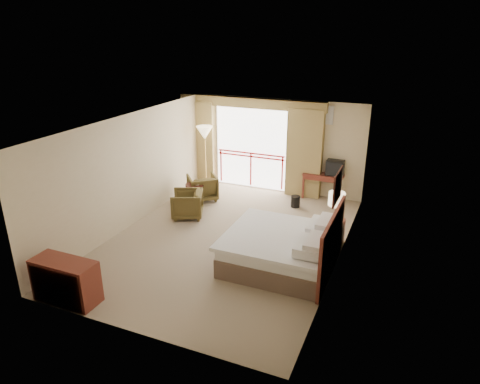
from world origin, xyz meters
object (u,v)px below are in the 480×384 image
at_px(desk, 324,178).
at_px(armchair_far, 203,199).
at_px(table_lamp, 337,199).
at_px(nightstand, 333,233).
at_px(side_table, 195,191).
at_px(tv, 335,168).
at_px(armchair_near, 188,217).
at_px(bed, 283,249).
at_px(wastebasket, 295,201).
at_px(dresser, 66,281).
at_px(floor_lamp, 205,135).

xyz_separation_m(desk, armchair_far, (-3.09, -1.47, -0.57)).
bearing_deg(table_lamp, desk, 107.19).
xyz_separation_m(nightstand, side_table, (-3.97, 0.91, 0.10)).
height_order(table_lamp, tv, table_lamp).
relative_size(desk, armchair_near, 1.46).
relative_size(tv, armchair_far, 0.61).
bearing_deg(armchair_near, side_table, 172.43).
height_order(bed, wastebasket, bed).
xyz_separation_m(table_lamp, side_table, (-3.97, 0.86, -0.68)).
distance_m(table_lamp, dresser, 5.62).
bearing_deg(bed, desk, 90.94).
xyz_separation_m(armchair_near, floor_lamp, (-0.56, 2.14, 1.61)).
relative_size(desk, side_table, 2.00).
relative_size(armchair_near, side_table, 1.37).
relative_size(tv, dresser, 0.40).
bearing_deg(table_lamp, armchair_near, 179.93).
distance_m(wastebasket, dresser, 6.23).
relative_size(bed, wastebasket, 6.90).
distance_m(table_lamp, desk, 2.86).
xyz_separation_m(armchair_far, dresser, (0.00, -5.19, 0.39)).
bearing_deg(dresser, armchair_near, 87.64).
height_order(tv, armchair_near, tv).
distance_m(table_lamp, armchair_far, 4.24).
relative_size(nightstand, table_lamp, 0.91).
distance_m(bed, wastebasket, 3.12).
distance_m(table_lamp, side_table, 4.11).
bearing_deg(tv, nightstand, -80.34).
height_order(desk, armchair_far, desk).
xyz_separation_m(tv, wastebasket, (-0.83, -0.92, -0.79)).
distance_m(table_lamp, tv, 2.69).
bearing_deg(floor_lamp, side_table, -75.80).
bearing_deg(armchair_far, floor_lamp, -108.21).
height_order(armchair_near, side_table, side_table).
xyz_separation_m(table_lamp, tv, (-0.53, 2.63, -0.12)).
bearing_deg(bed, armchair_far, 140.94).
relative_size(nightstand, side_table, 1.03).
height_order(nightstand, tv, tv).
height_order(table_lamp, side_table, table_lamp).
height_order(desk, floor_lamp, floor_lamp).
xyz_separation_m(table_lamp, armchair_near, (-3.73, 0.00, -1.06)).
relative_size(table_lamp, dresser, 0.53).
bearing_deg(armchair_near, dresser, -25.75).
bearing_deg(nightstand, armchair_far, 165.30).
relative_size(armchair_far, floor_lamp, 0.42).
relative_size(bed, armchair_near, 2.78).
distance_m(tv, armchair_near, 4.25).
relative_size(nightstand, desk, 0.51).
relative_size(nightstand, armchair_far, 0.74).
bearing_deg(desk, table_lamp, -73.70).
xyz_separation_m(table_lamp, desk, (-0.83, 2.69, -0.49)).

